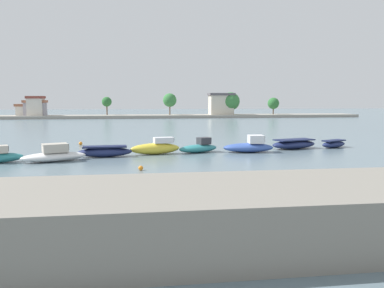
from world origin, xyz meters
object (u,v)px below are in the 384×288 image
object	(u,v)px
moored_boat_4	(199,147)
mooring_buoy_4	(218,180)
moored_boat_3	(156,148)
mooring_buoy_3	(81,143)
moored_boat_5	(250,146)
moored_boat_7	(334,144)
moored_boat_2	(105,152)
moored_boat_1	(54,155)
mooring_buoy_2	(152,146)
mooring_buoy_1	(141,168)
moored_boat_6	(294,144)

from	to	relation	value
moored_boat_4	mooring_buoy_4	size ratio (longest dim) A/B	14.05
moored_boat_3	mooring_buoy_3	xyz separation A→B (m)	(-8.52, 8.81, -0.44)
moored_boat_5	mooring_buoy_4	xyz separation A→B (m)	(-6.17, -13.87, -0.44)
moored_boat_4	moored_boat_7	xyz separation A→B (m)	(15.63, 1.82, -0.09)
moored_boat_2	mooring_buoy_4	bearing A→B (deg)	-60.45
moored_boat_1	mooring_buoy_3	bearing A→B (deg)	67.54
moored_boat_5	mooring_buoy_2	distance (m)	11.10
moored_boat_7	mooring_buoy_1	xyz separation A→B (m)	(-21.60, -11.26, -0.22)
moored_boat_7	moored_boat_4	bearing A→B (deg)	160.17
moored_boat_6	moored_boat_1	bearing A→B (deg)	176.92
moored_boat_2	moored_boat_4	size ratio (longest dim) A/B	1.09
mooring_buoy_2	mooring_buoy_3	world-z (taller)	mooring_buoy_3
moored_boat_2	mooring_buoy_4	distance (m)	15.07
moored_boat_1	moored_boat_7	bearing A→B (deg)	-8.77
moored_boat_5	mooring_buoy_3	size ratio (longest dim) A/B	12.58
moored_boat_7	moored_boat_5	bearing A→B (deg)	166.42
moored_boat_7	mooring_buoy_4	world-z (taller)	moored_boat_7
moored_boat_6	mooring_buoy_3	distance (m)	24.62
moored_boat_1	moored_boat_3	distance (m)	9.59
moored_boat_3	moored_boat_6	xyz separation A→B (m)	(15.21, 2.26, -0.15)
moored_boat_3	moored_boat_4	xyz separation A→B (m)	(4.40, 0.73, -0.15)
moored_boat_5	moored_boat_6	size ratio (longest dim) A/B	0.90
moored_boat_1	moored_boat_6	distance (m)	24.86
moored_boat_1	moored_boat_6	world-z (taller)	moored_boat_1
mooring_buoy_1	mooring_buoy_2	xyz separation A→B (m)	(1.39, 14.14, -0.04)
mooring_buoy_1	moored_boat_4	bearing A→B (deg)	57.67
moored_boat_7	mooring_buoy_2	distance (m)	20.42
moored_boat_5	mooring_buoy_3	world-z (taller)	moored_boat_5
moored_boat_1	moored_boat_6	xyz separation A→B (m)	(24.24, 5.49, -0.06)
moored_boat_4	mooring_buoy_3	xyz separation A→B (m)	(-12.92, 8.09, -0.29)
moored_boat_3	mooring_buoy_3	world-z (taller)	moored_boat_3
moored_boat_5	mooring_buoy_3	xyz separation A→B (m)	(-18.08, 8.66, -0.40)
moored_boat_3	mooring_buoy_4	bearing A→B (deg)	-86.23
moored_boat_1	moored_boat_2	xyz separation A→B (m)	(4.17, 2.11, -0.07)
moored_boat_1	mooring_buoy_4	world-z (taller)	moored_boat_1
moored_boat_1	mooring_buoy_1	world-z (taller)	moored_boat_1
moored_boat_2	moored_boat_5	xyz separation A→B (m)	(14.43, 1.27, 0.12)
moored_boat_7	mooring_buoy_1	distance (m)	24.36
moored_boat_1	moored_boat_3	bearing A→B (deg)	-0.35
moored_boat_3	moored_boat_2	bearing A→B (deg)	-177.17
moored_boat_1	moored_boat_7	world-z (taller)	moored_boat_1
mooring_buoy_1	moored_boat_6	bearing A→B (deg)	33.16
moored_boat_3	moored_boat_7	bearing A→B (deg)	-2.84
moored_boat_3	mooring_buoy_4	world-z (taller)	moored_boat_3
mooring_buoy_2	mooring_buoy_4	distance (m)	19.48
moored_boat_7	mooring_buoy_2	size ratio (longest dim) A/B	13.07
moored_boat_2	mooring_buoy_4	xyz separation A→B (m)	(8.25, -12.60, -0.33)
moored_boat_6	mooring_buoy_3	bearing A→B (deg)	148.73
moored_boat_1	mooring_buoy_1	distance (m)	9.26
moored_boat_2	moored_boat_5	world-z (taller)	moored_boat_5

